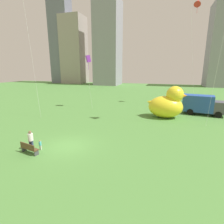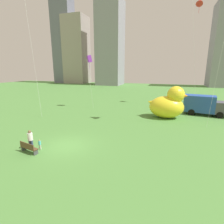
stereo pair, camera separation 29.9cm
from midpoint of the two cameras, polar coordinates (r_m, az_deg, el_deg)
name	(u,v)px [view 2 (the right image)]	position (r m, az deg, el deg)	size (l,w,h in m)	color
ground_plane	(67,146)	(16.18, -13.97, -10.66)	(140.00, 140.00, 0.00)	#4F863D
park_bench	(28,147)	(15.74, -25.16, -10.44)	(1.73, 0.79, 0.90)	brown
person_adult	(30,139)	(16.16, -24.65, -8.01)	(0.41, 0.41, 1.69)	#38476B
person_child	(40,144)	(16.03, -22.06, -9.71)	(0.21, 0.21, 0.85)	silver
giant_inflatable_duck	(168,104)	(25.17, 18.13, 2.36)	(5.32, 3.41, 4.41)	yellow
box_truck	(204,105)	(28.96, 28.15, 1.96)	(6.13, 3.27, 2.85)	#264CA5
city_skyline	(110,45)	(79.56, -0.43, 21.16)	(74.61, 14.71, 41.35)	slate
kite_purple	(89,59)	(30.27, -7.09, 16.80)	(1.11, 1.08, 8.84)	silver
kite_red	(200,2)	(36.92, 27.03, 29.40)	(2.22, 2.08, 18.14)	silver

